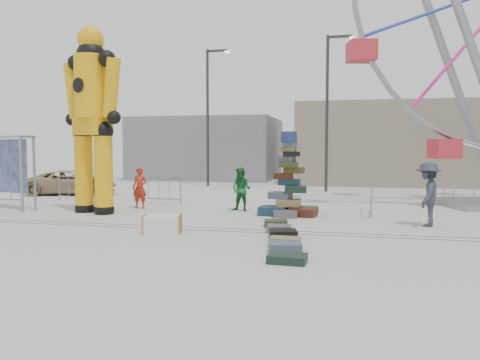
% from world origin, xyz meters
% --- Properties ---
extents(ground, '(90.00, 90.00, 0.00)m').
position_xyz_m(ground, '(0.00, 0.00, 0.00)').
color(ground, '#9E9E99').
rests_on(ground, ground).
extents(track_line_near, '(40.00, 0.04, 0.01)m').
position_xyz_m(track_line_near, '(0.00, 0.60, 0.00)').
color(track_line_near, '#47443F').
rests_on(track_line_near, ground).
extents(track_line_far, '(40.00, 0.04, 0.01)m').
position_xyz_m(track_line_far, '(0.00, 1.00, 0.00)').
color(track_line_far, '#47443F').
rests_on(track_line_far, ground).
extents(building_right, '(12.00, 8.00, 5.00)m').
position_xyz_m(building_right, '(7.00, 20.00, 2.50)').
color(building_right, gray).
rests_on(building_right, ground).
extents(building_left, '(10.00, 8.00, 4.40)m').
position_xyz_m(building_left, '(-6.00, 22.00, 2.20)').
color(building_left, gray).
rests_on(building_left, ground).
extents(lamp_post_right, '(1.41, 0.25, 8.00)m').
position_xyz_m(lamp_post_right, '(3.09, 13.00, 4.48)').
color(lamp_post_right, '#2D2D30').
rests_on(lamp_post_right, ground).
extents(lamp_post_left, '(1.41, 0.25, 8.00)m').
position_xyz_m(lamp_post_left, '(-3.91, 15.00, 4.48)').
color(lamp_post_left, '#2D2D30').
rests_on(lamp_post_left, ground).
extents(suitcase_tower, '(1.97, 1.76, 2.82)m').
position_xyz_m(suitcase_tower, '(2.09, 4.05, 0.79)').
color(suitcase_tower, '#183A4A').
rests_on(suitcase_tower, ground).
extents(crash_test_dummy, '(2.61, 1.23, 6.60)m').
position_xyz_m(crash_test_dummy, '(-4.58, 3.05, 3.48)').
color(crash_test_dummy, black).
rests_on(crash_test_dummy, ground).
extents(steamer_trunk, '(1.11, 0.80, 0.47)m').
position_xyz_m(steamer_trunk, '(-0.82, 0.00, 0.23)').
color(steamer_trunk, silver).
rests_on(steamer_trunk, ground).
extents(row_case_0, '(0.73, 0.58, 0.20)m').
position_xyz_m(row_case_0, '(2.02, 1.62, 0.10)').
color(row_case_0, '#2F3B1D').
rests_on(row_case_0, ground).
extents(row_case_1, '(0.70, 0.55, 0.19)m').
position_xyz_m(row_case_1, '(2.23, 0.80, 0.10)').
color(row_case_1, '#57585E').
rests_on(row_case_1, ground).
extents(row_case_2, '(0.79, 0.68, 0.23)m').
position_xyz_m(row_case_2, '(2.45, -0.09, 0.11)').
color(row_case_2, black).
rests_on(row_case_2, ground).
extents(row_case_3, '(0.72, 0.47, 0.20)m').
position_xyz_m(row_case_3, '(2.60, -0.92, 0.10)').
color(row_case_3, olive).
rests_on(row_case_3, ground).
extents(row_case_4, '(0.80, 0.68, 0.21)m').
position_xyz_m(row_case_4, '(2.69, -1.58, 0.11)').
color(row_case_4, '#455263').
rests_on(row_case_4, ground).
extents(row_case_5, '(0.78, 0.58, 0.17)m').
position_xyz_m(row_case_5, '(2.85, -2.51, 0.08)').
color(row_case_5, '#182C22').
rests_on(row_case_5, ground).
extents(barricade_dummy_b, '(1.99, 0.43, 1.10)m').
position_xyz_m(barricade_dummy_b, '(-7.19, 6.23, 0.55)').
color(barricade_dummy_b, gray).
rests_on(barricade_dummy_b, ground).
extents(barricade_dummy_c, '(2.00, 0.34, 1.10)m').
position_xyz_m(barricade_dummy_c, '(-3.52, 6.30, 0.55)').
color(barricade_dummy_c, gray).
rests_on(barricade_dummy_c, ground).
extents(barricade_wheel_front, '(0.21, 2.00, 1.10)m').
position_xyz_m(barricade_wheel_front, '(4.85, 4.96, 0.55)').
color(barricade_wheel_front, gray).
rests_on(barricade_wheel_front, ground).
extents(barricade_wheel_back, '(1.17, 1.74, 1.10)m').
position_xyz_m(barricade_wheel_back, '(8.14, 8.03, 0.55)').
color(barricade_wheel_back, gray).
rests_on(barricade_wheel_back, ground).
extents(pedestrian_red, '(0.57, 0.38, 1.55)m').
position_xyz_m(pedestrian_red, '(-3.54, 4.53, 0.78)').
color(pedestrian_red, '#A82618').
rests_on(pedestrian_red, ground).
extents(pedestrian_green, '(0.88, 0.75, 1.57)m').
position_xyz_m(pedestrian_green, '(0.32, 4.68, 0.78)').
color(pedestrian_green, '#19652A').
rests_on(pedestrian_green, ground).
extents(pedestrian_black, '(0.92, 0.45, 1.52)m').
position_xyz_m(pedestrian_black, '(-4.84, 3.86, 0.76)').
color(pedestrian_black, black).
rests_on(pedestrian_black, ground).
extents(pedestrian_grey, '(1.02, 1.36, 1.87)m').
position_xyz_m(pedestrian_grey, '(6.30, 2.68, 0.94)').
color(pedestrian_grey, '#2A2C39').
rests_on(pedestrian_grey, ground).
extents(parked_suv, '(4.55, 2.88, 1.17)m').
position_xyz_m(parked_suv, '(-9.02, 8.66, 0.58)').
color(parked_suv, tan).
rests_on(parked_suv, ground).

